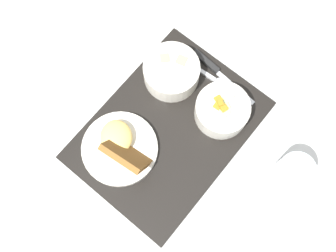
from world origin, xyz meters
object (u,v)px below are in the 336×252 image
Objects in this scene: bowl_soup at (172,71)px; bowl_salad at (222,110)px; knife at (212,67)px; spoon at (219,82)px; plate_main at (120,146)px; glass_water at (290,175)px.

bowl_salad is at bearing 85.06° from bowl_soup.
spoon is at bearing -24.38° from knife.
bowl_salad is 0.94× the size of bowl_soup.
plate_main is (0.22, 0.01, -0.01)m from bowl_soup.
bowl_soup is 0.69× the size of knife.
knife is 1.79× the size of glass_water.
knife is at bearing -114.68° from glass_water.
plate_main is (0.21, -0.15, -0.01)m from bowl_salad.
spoon is (0.03, 0.04, 0.00)m from knife.
glass_water reaches higher than bowl_salad.
bowl_soup is 0.12m from spoon.
plate_main reaches higher than bowl_soup.
bowl_soup reaches higher than spoon.
plate_main reaches higher than knife.
spoon is 1.26× the size of glass_water.
bowl_salad is 0.13m from knife.
plate_main reaches higher than bowl_salad.
knife is at bearing 167.85° from plate_main.
plate_main is at bearing -35.74° from bowl_salad.
bowl_salad is 0.72× the size of plate_main.
bowl_soup is at bearing -178.59° from plate_main.
bowl_salad is 1.16× the size of glass_water.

